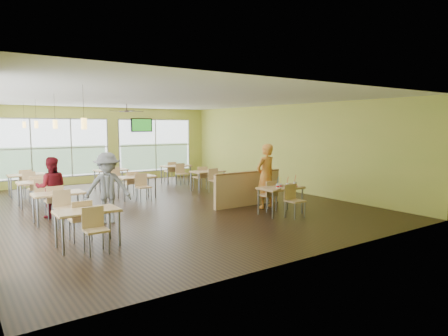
# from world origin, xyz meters

# --- Properties ---
(room) EXTENTS (12.00, 12.04, 3.20)m
(room) POSITION_xyz_m (0.00, 0.00, 1.60)
(room) COLOR black
(room) RESTS_ON ground
(window_bays) EXTENTS (9.24, 10.24, 2.38)m
(window_bays) POSITION_xyz_m (-2.65, 3.08, 1.48)
(window_bays) COLOR white
(window_bays) RESTS_ON room
(main_table) EXTENTS (1.22, 1.52, 0.87)m
(main_table) POSITION_xyz_m (2.00, -3.00, 0.63)
(main_table) COLOR #DAB775
(main_table) RESTS_ON floor
(half_wall_divider) EXTENTS (2.40, 0.14, 1.04)m
(half_wall_divider) POSITION_xyz_m (2.00, -1.55, 0.52)
(half_wall_divider) COLOR #DAB775
(half_wall_divider) RESTS_ON floor
(dining_tables) EXTENTS (6.92, 8.72, 0.87)m
(dining_tables) POSITION_xyz_m (-1.05, 1.71, 0.63)
(dining_tables) COLOR #DAB775
(dining_tables) RESTS_ON floor
(pendant_lights) EXTENTS (0.11, 7.31, 0.86)m
(pendant_lights) POSITION_xyz_m (-3.20, 0.68, 2.45)
(pendant_lights) COLOR #2D2119
(pendant_lights) RESTS_ON ceiling
(ceiling_fan) EXTENTS (1.25, 1.25, 0.29)m
(ceiling_fan) POSITION_xyz_m (-0.00, 3.00, 2.95)
(ceiling_fan) COLOR #2D2119
(ceiling_fan) RESTS_ON ceiling
(tv_backwall) EXTENTS (1.00, 0.07, 0.60)m
(tv_backwall) POSITION_xyz_m (1.80, 5.90, 2.45)
(tv_backwall) COLOR black
(tv_backwall) RESTS_ON wall_back
(man_plaid) EXTENTS (0.74, 0.54, 1.89)m
(man_plaid) POSITION_xyz_m (2.22, -2.12, 0.95)
(man_plaid) COLOR #EF581A
(man_plaid) RESTS_ON floor
(patron_maroon) EXTENTS (0.90, 0.77, 1.60)m
(patron_maroon) POSITION_xyz_m (-3.23, 0.15, 0.80)
(patron_maroon) COLOR #5F0E15
(patron_maroon) RESTS_ON floor
(patron_grey) EXTENTS (1.29, 0.98, 1.76)m
(patron_grey) POSITION_xyz_m (-2.20, -1.27, 0.88)
(patron_grey) COLOR slate
(patron_grey) RESTS_ON floor
(cup_blue) EXTENTS (0.10, 0.10, 0.35)m
(cup_blue) POSITION_xyz_m (1.72, -3.18, 0.82)
(cup_blue) COLOR white
(cup_blue) RESTS_ON main_table
(cup_yellow) EXTENTS (0.09, 0.09, 0.32)m
(cup_yellow) POSITION_xyz_m (1.87, -3.12, 0.81)
(cup_yellow) COLOR white
(cup_yellow) RESTS_ON main_table
(cup_red_near) EXTENTS (0.09, 0.09, 0.33)m
(cup_red_near) POSITION_xyz_m (2.05, -3.21, 0.82)
(cup_red_near) COLOR white
(cup_red_near) RESTS_ON main_table
(cup_red_far) EXTENTS (0.10, 0.10, 0.36)m
(cup_red_far) POSITION_xyz_m (2.34, -3.21, 0.82)
(cup_red_far) COLOR white
(cup_red_far) RESTS_ON main_table
(food_basket) EXTENTS (0.27, 0.27, 0.06)m
(food_basket) POSITION_xyz_m (2.37, -2.99, 0.78)
(food_basket) COLOR black
(food_basket) RESTS_ON main_table
(ketchup_cup) EXTENTS (0.06, 0.06, 0.03)m
(ketchup_cup) POSITION_xyz_m (2.40, -3.20, 0.76)
(ketchup_cup) COLOR #AB1126
(ketchup_cup) RESTS_ON main_table
(wrapper_left) EXTENTS (0.18, 0.17, 0.04)m
(wrapper_left) POSITION_xyz_m (1.65, -3.30, 0.77)
(wrapper_left) COLOR tan
(wrapper_left) RESTS_ON main_table
(wrapper_mid) EXTENTS (0.22, 0.20, 0.05)m
(wrapper_mid) POSITION_xyz_m (2.11, -2.95, 0.77)
(wrapper_mid) COLOR tan
(wrapper_mid) RESTS_ON main_table
(wrapper_right) EXTENTS (0.14, 0.12, 0.03)m
(wrapper_right) POSITION_xyz_m (2.18, -3.21, 0.77)
(wrapper_right) COLOR tan
(wrapper_right) RESTS_ON main_table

